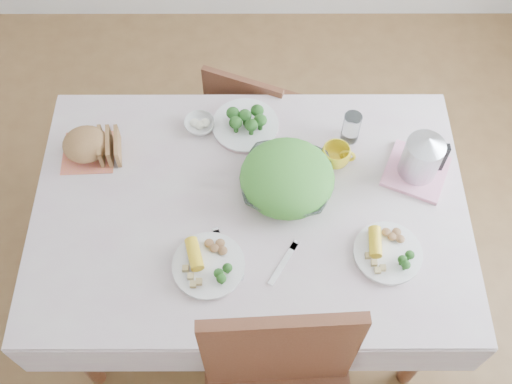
{
  "coord_description": "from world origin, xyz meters",
  "views": [
    {
      "loc": [
        0.02,
        -1.04,
        2.55
      ],
      "look_at": [
        0.02,
        0.02,
        0.82
      ],
      "focal_mm": 42.0,
      "sensor_mm": 36.0,
      "label": 1
    }
  ],
  "objects_px": {
    "salad_bowl": "(287,182)",
    "yellow_mug": "(336,156)",
    "dinner_plate_right": "(388,253)",
    "dinner_plate_left": "(209,266)",
    "chair_far": "(257,103)",
    "electric_kettle": "(423,153)",
    "dining_table": "(251,254)"
  },
  "relations": [
    {
      "from": "salad_bowl",
      "to": "electric_kettle",
      "type": "bearing_deg",
      "value": 7.64
    },
    {
      "from": "electric_kettle",
      "to": "yellow_mug",
      "type": "bearing_deg",
      "value": 153.32
    },
    {
      "from": "dinner_plate_right",
      "to": "electric_kettle",
      "type": "height_order",
      "value": "electric_kettle"
    },
    {
      "from": "chair_far",
      "to": "yellow_mug",
      "type": "bearing_deg",
      "value": 139.6
    },
    {
      "from": "chair_far",
      "to": "dinner_plate_right",
      "type": "xyz_separation_m",
      "value": [
        0.43,
        -0.89,
        0.31
      ]
    },
    {
      "from": "dining_table",
      "to": "dinner_plate_left",
      "type": "xyz_separation_m",
      "value": [
        -0.13,
        -0.23,
        0.4
      ]
    },
    {
      "from": "salad_bowl",
      "to": "electric_kettle",
      "type": "height_order",
      "value": "electric_kettle"
    },
    {
      "from": "salad_bowl",
      "to": "electric_kettle",
      "type": "relative_size",
      "value": 1.64
    },
    {
      "from": "dinner_plate_left",
      "to": "dinner_plate_right",
      "type": "xyz_separation_m",
      "value": [
        0.59,
        0.04,
        0.0
      ]
    },
    {
      "from": "chair_far",
      "to": "dining_table",
      "type": "bearing_deg",
      "value": 109.55
    },
    {
      "from": "salad_bowl",
      "to": "yellow_mug",
      "type": "xyz_separation_m",
      "value": [
        0.18,
        0.11,
        0.0
      ]
    },
    {
      "from": "yellow_mug",
      "to": "salad_bowl",
      "type": "bearing_deg",
      "value": -148.81
    },
    {
      "from": "dining_table",
      "to": "dinner_plate_right",
      "type": "distance_m",
      "value": 0.63
    },
    {
      "from": "dining_table",
      "to": "salad_bowl",
      "type": "xyz_separation_m",
      "value": [
        0.13,
        0.07,
        0.42
      ]
    },
    {
      "from": "dining_table",
      "to": "yellow_mug",
      "type": "distance_m",
      "value": 0.56
    },
    {
      "from": "dinner_plate_left",
      "to": "electric_kettle",
      "type": "relative_size",
      "value": 1.27
    },
    {
      "from": "chair_far",
      "to": "salad_bowl",
      "type": "xyz_separation_m",
      "value": [
        0.1,
        -0.63,
        0.33
      ]
    },
    {
      "from": "salad_bowl",
      "to": "dinner_plate_right",
      "type": "xyz_separation_m",
      "value": [
        0.32,
        -0.26,
        -0.03
      ]
    },
    {
      "from": "dining_table",
      "to": "chair_far",
      "type": "xyz_separation_m",
      "value": [
        0.03,
        0.7,
        0.09
      ]
    },
    {
      "from": "dinner_plate_left",
      "to": "dinner_plate_right",
      "type": "height_order",
      "value": "same"
    },
    {
      "from": "dinner_plate_left",
      "to": "yellow_mug",
      "type": "bearing_deg",
      "value": 43.21
    },
    {
      "from": "chair_far",
      "to": "dinner_plate_right",
      "type": "relative_size",
      "value": 3.48
    },
    {
      "from": "dinner_plate_right",
      "to": "yellow_mug",
      "type": "height_order",
      "value": "yellow_mug"
    },
    {
      "from": "dinner_plate_left",
      "to": "chair_far",
      "type": "bearing_deg",
      "value": 80.25
    },
    {
      "from": "dining_table",
      "to": "chair_far",
      "type": "height_order",
      "value": "chair_far"
    },
    {
      "from": "salad_bowl",
      "to": "dinner_plate_left",
      "type": "height_order",
      "value": "salad_bowl"
    },
    {
      "from": "dinner_plate_right",
      "to": "yellow_mug",
      "type": "distance_m",
      "value": 0.4
    },
    {
      "from": "dinner_plate_left",
      "to": "dinner_plate_right",
      "type": "relative_size",
      "value": 1.05
    },
    {
      "from": "dining_table",
      "to": "electric_kettle",
      "type": "bearing_deg",
      "value": 12.93
    },
    {
      "from": "dining_table",
      "to": "chair_far",
      "type": "distance_m",
      "value": 0.71
    },
    {
      "from": "chair_far",
      "to": "dinner_plate_right",
      "type": "height_order",
      "value": "chair_far"
    },
    {
      "from": "dining_table",
      "to": "electric_kettle",
      "type": "relative_size",
      "value": 7.46
    }
  ]
}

